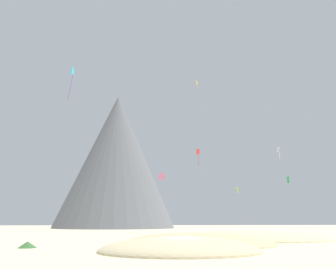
{
  "coord_description": "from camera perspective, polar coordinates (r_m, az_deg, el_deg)",
  "views": [
    {
      "loc": [
        -4.7,
        -32.6,
        2.74
      ],
      "look_at": [
        2.22,
        32.9,
        18.73
      ],
      "focal_mm": 38.1,
      "sensor_mm": 36.0,
      "label": 1
    }
  ],
  "objects": [
    {
      "name": "bush_low_patch",
      "position": [
        41.33,
        -21.57,
        -16.07
      ],
      "size": [
        2.04,
        2.04,
        0.67
      ],
      "primitive_type": "cone",
      "rotation": [
        0.0,
        0.0,
        0.04
      ],
      "color": "#386633",
      "rests_on": "ground_plane"
    },
    {
      "name": "bush_near_right",
      "position": [
        42.7,
        -2.29,
        -17.02
      ],
      "size": [
        2.21,
        2.21,
        0.43
      ],
      "primitive_type": "cone",
      "rotation": [
        0.0,
        0.0,
        6.12
      ],
      "color": "#568442",
      "rests_on": "ground_plane"
    },
    {
      "name": "kite_gold_high",
      "position": [
        91.75,
        4.7,
        8.16
      ],
      "size": [
        1.28,
        2.34,
        2.27
      ],
      "rotation": [
        0.0,
        0.0,
        1.27
      ],
      "color": "gold"
    },
    {
      "name": "kite_cyan_high",
      "position": [
        61.7,
        -15.1,
        9.08
      ],
      "size": [
        0.7,
        1.03,
        5.73
      ],
      "rotation": [
        0.0,
        0.0,
        0.48
      ],
      "color": "#33BCDB"
    },
    {
      "name": "rock_massif",
      "position": [
        144.41,
        -8.12,
        -5.35
      ],
      "size": [
        65.68,
        65.68,
        53.42
      ],
      "color": "slate",
      "rests_on": "ground_plane"
    },
    {
      "name": "bush_mid_center",
      "position": [
        48.86,
        7.09,
        -16.18
      ],
      "size": [
        1.68,
        1.68,
        0.98
      ],
      "primitive_type": "cone",
      "rotation": [
        0.0,
        0.0,
        4.83
      ],
      "color": "#668C4C",
      "rests_on": "ground_plane"
    },
    {
      "name": "dune_midground",
      "position": [
        54.86,
        12.2,
        -16.21
      ],
      "size": [
        26.76,
        17.64,
        2.58
      ],
      "primitive_type": "ellipsoid",
      "rotation": [
        0.0,
        0.0,
        3.05
      ],
      "color": "beige",
      "rests_on": "ground_plane"
    },
    {
      "name": "dune_foreground_left",
      "position": [
        46.09,
        4.77,
        -17.01
      ],
      "size": [
        23.28,
        25.36,
        2.59
      ],
      "primitive_type": "ellipsoid",
      "rotation": [
        0.0,
        0.0,
        1.88
      ],
      "color": "#C6B284",
      "rests_on": "ground_plane"
    },
    {
      "name": "bush_scatter_east",
      "position": [
        49.44,
        3.9,
        -16.34
      ],
      "size": [
        2.85,
        2.85,
        0.77
      ],
      "primitive_type": "cone",
      "rotation": [
        0.0,
        0.0,
        3.65
      ],
      "color": "#477238",
      "rests_on": "ground_plane"
    },
    {
      "name": "kite_lime_low",
      "position": [
        95.33,
        11.06,
        -8.65
      ],
      "size": [
        0.65,
        0.9,
        1.51
      ],
      "rotation": [
        0.0,
        0.0,
        4.23
      ],
      "color": "#8CD133"
    },
    {
      "name": "ground_plane",
      "position": [
        33.05,
        2.28,
        -18.39
      ],
      "size": [
        400.0,
        400.0,
        0.0
      ],
      "primitive_type": "plane",
      "color": "beige"
    },
    {
      "name": "kite_pink_low",
      "position": [
        91.93,
        -1.01,
        -6.73
      ],
      "size": [
        1.88,
        1.05,
        1.93
      ],
      "rotation": [
        0.0,
        0.0,
        2.72
      ],
      "color": "pink"
    },
    {
      "name": "kite_green_low",
      "position": [
        76.73,
        18.67,
        -6.86
      ],
      "size": [
        0.34,
        0.6,
        1.41
      ],
      "rotation": [
        0.0,
        0.0,
        1.28
      ],
      "color": "green"
    },
    {
      "name": "kite_white_mid",
      "position": [
        83.34,
        17.23,
        -2.43
      ],
      "size": [
        0.63,
        0.94,
        2.57
      ],
      "rotation": [
        0.0,
        0.0,
        4.23
      ],
      "color": "white"
    },
    {
      "name": "dune_foreground_right",
      "position": [
        33.82,
        1.83,
        -18.28
      ],
      "size": [
        16.08,
        14.39,
        2.7
      ],
      "primitive_type": "ellipsoid",
      "rotation": [
        0.0,
        0.0,
        3.04
      ],
      "color": "#CCBA8E",
      "rests_on": "ground_plane"
    },
    {
      "name": "kite_red_mid",
      "position": [
        80.93,
        4.82,
        -3.03
      ],
      "size": [
        0.93,
        0.6,
        3.89
      ],
      "rotation": [
        0.0,
        0.0,
        5.66
      ],
      "color": "red"
    }
  ]
}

